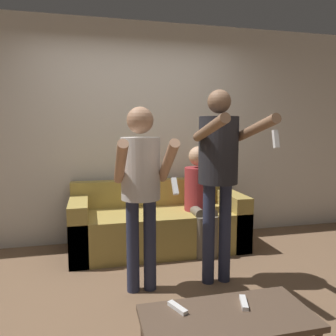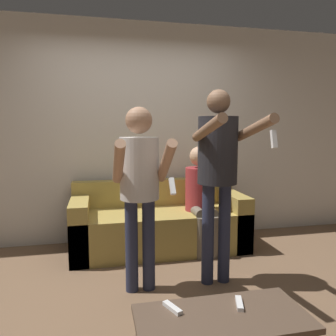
# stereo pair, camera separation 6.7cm
# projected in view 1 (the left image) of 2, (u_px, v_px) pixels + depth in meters

# --- Properties ---
(ground_plane) EXTENTS (14.00, 14.00, 0.00)m
(ground_plane) POSITION_uv_depth(u_px,v_px,m) (162.00, 298.00, 2.74)
(ground_plane) COLOR brown
(wall_back) EXTENTS (6.40, 0.06, 2.70)m
(wall_back) POSITION_uv_depth(u_px,v_px,m) (135.00, 133.00, 4.09)
(wall_back) COLOR silver
(wall_back) RESTS_ON ground_plane
(couch) EXTENTS (1.99, 0.80, 0.78)m
(couch) POSITION_uv_depth(u_px,v_px,m) (158.00, 225.00, 3.85)
(couch) COLOR #AD9347
(couch) RESTS_ON ground_plane
(person_standing_left) EXTENTS (0.45, 0.65, 1.59)m
(person_standing_left) POSITION_uv_depth(u_px,v_px,m) (141.00, 179.00, 2.74)
(person_standing_left) COLOR #282D47
(person_standing_left) RESTS_ON ground_plane
(person_standing_right) EXTENTS (0.47, 0.80, 1.75)m
(person_standing_right) POSITION_uv_depth(u_px,v_px,m) (219.00, 162.00, 2.88)
(person_standing_right) COLOR #282D47
(person_standing_right) RESTS_ON ground_plane
(person_seated) EXTENTS (0.31, 0.53, 1.21)m
(person_seated) POSITION_uv_depth(u_px,v_px,m) (200.00, 193.00, 3.76)
(person_seated) COLOR #6B6051
(person_seated) RESTS_ON ground_plane
(coffee_table) EXTENTS (0.98, 0.46, 0.37)m
(coffee_table) POSITION_uv_depth(u_px,v_px,m) (228.00, 321.00, 1.85)
(coffee_table) COLOR brown
(coffee_table) RESTS_ON ground_plane
(remote_near) EXTENTS (0.08, 0.15, 0.02)m
(remote_near) POSITION_uv_depth(u_px,v_px,m) (244.00, 303.00, 1.96)
(remote_near) COLOR white
(remote_near) RESTS_ON coffee_table
(remote_far) EXTENTS (0.09, 0.15, 0.02)m
(remote_far) POSITION_uv_depth(u_px,v_px,m) (178.00, 308.00, 1.90)
(remote_far) COLOR white
(remote_far) RESTS_ON coffee_table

